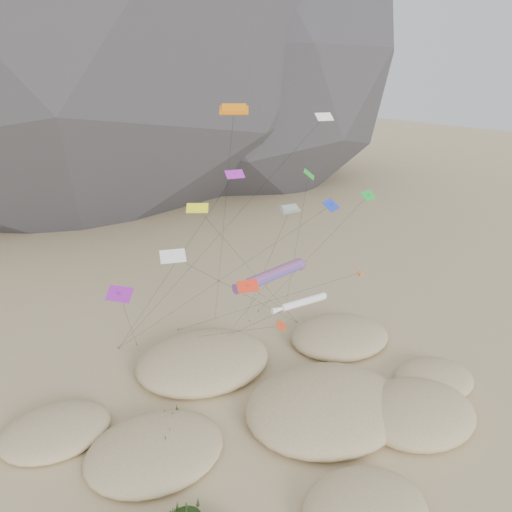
{
  "coord_description": "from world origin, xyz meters",
  "views": [
    {
      "loc": [
        -24.11,
        -29.86,
        32.19
      ],
      "look_at": [
        1.02,
        12.0,
        14.1
      ],
      "focal_mm": 35.0,
      "sensor_mm": 36.0,
      "label": 1
    }
  ],
  "objects": [
    {
      "name": "dune_grass",
      "position": [
        -1.17,
        4.13,
        0.85
      ],
      "size": [
        41.05,
        29.79,
        1.46
      ],
      "color": "black",
      "rests_on": "ground"
    },
    {
      "name": "rainbow_tube_kite",
      "position": [
        1.91,
        10.11,
        12.47
      ],
      "size": [
        9.11,
        13.56,
        13.48
      ],
      "color": "#E84018",
      "rests_on": "ground"
    },
    {
      "name": "orange_parafoil",
      "position": [
        -0.27,
        14.04,
        28.45
      ],
      "size": [
        4.57,
        13.25,
        29.31
      ],
      "color": "orange",
      "rests_on": "ground"
    },
    {
      "name": "dunes",
      "position": [
        -1.33,
        4.04,
        0.73
      ],
      "size": [
        46.95,
        36.43,
        3.75
      ],
      "color": "#CCB789",
      "rests_on": "ground"
    },
    {
      "name": "ground",
      "position": [
        0.0,
        0.0,
        0.0
      ],
      "size": [
        500.0,
        500.0,
        0.0
      ],
      "primitive_type": "plane",
      "color": "#CCB789",
      "rests_on": "ground"
    },
    {
      "name": "delta_kites",
      "position": [
        2.36,
        11.1,
        17.07
      ],
      "size": [
        34.26,
        20.21,
        27.88
      ],
      "color": "#1633BE",
      "rests_on": "ground"
    },
    {
      "name": "white_tube_kite",
      "position": [
        2.92,
        6.47,
        10.5
      ],
      "size": [
        6.69,
        14.56,
        11.13
      ],
      "color": "white",
      "rests_on": "ground"
    },
    {
      "name": "multi_parafoil",
      "position": [
        4.11,
        10.61,
        18.83
      ],
      "size": [
        4.17,
        15.07,
        19.54
      ],
      "color": "#F15619",
      "rests_on": "ground"
    },
    {
      "name": "kite_stakes",
      "position": [
        1.57,
        23.63,
        0.15
      ],
      "size": [
        23.72,
        6.51,
        0.3
      ],
      "color": "#3F2D1E",
      "rests_on": "ground"
    }
  ]
}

